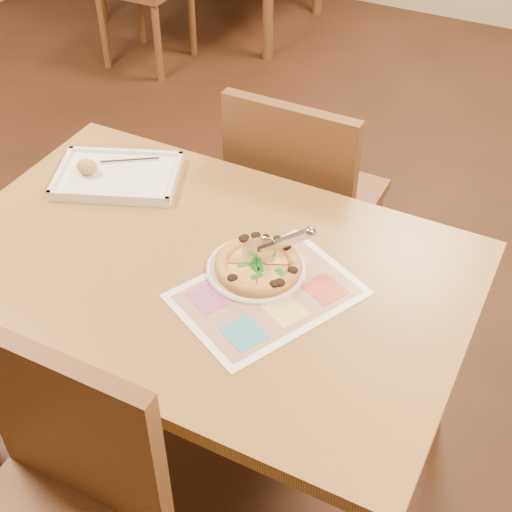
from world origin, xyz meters
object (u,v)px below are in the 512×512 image
at_px(pizza, 258,265).
at_px(pizza_cutter, 276,245).
at_px(dining_table, 203,290).
at_px(chair_far, 300,188).
at_px(chair_near, 55,498).
at_px(appetizer_tray, 115,177).
at_px(plate, 256,270).
at_px(menu, 267,294).

xyz_separation_m(pizza, pizza_cutter, (0.04, 0.02, 0.06)).
relative_size(dining_table, chair_far, 2.77).
bearing_deg(dining_table, chair_near, -90.00).
height_order(pizza_cutter, appetizer_tray, pizza_cutter).
xyz_separation_m(dining_table, plate, (0.13, 0.04, 0.09)).
distance_m(chair_far, pizza_cutter, 0.61).
bearing_deg(chair_near, plate, 78.42).
distance_m(chair_near, appetizer_tray, 0.91).
bearing_deg(appetizer_tray, menu, -20.73).
bearing_deg(plate, pizza, -14.49).
relative_size(chair_near, plate, 1.96).
distance_m(plate, appetizer_tray, 0.55).
bearing_deg(chair_near, chair_far, 90.00).
height_order(pizza, pizza_cutter, pizza_cutter).
relative_size(chair_far, menu, 1.14).
xyz_separation_m(pizza_cutter, appetizer_tray, (-0.57, 0.14, -0.07)).
relative_size(chair_near, menu, 1.14).
bearing_deg(menu, dining_table, 173.89).
bearing_deg(plate, dining_table, -163.27).
xyz_separation_m(appetizer_tray, menu, (0.59, -0.22, -0.01)).
distance_m(dining_table, menu, 0.21).
xyz_separation_m(chair_far, plate, (0.13, -0.56, 0.16)).
bearing_deg(pizza_cutter, menu, -111.59).
bearing_deg(chair_near, pizza, 77.89).
relative_size(plate, pizza_cutter, 1.70).
xyz_separation_m(dining_table, pizza, (0.14, 0.04, 0.11)).
distance_m(pizza_cutter, menu, 0.12).
bearing_deg(dining_table, menu, -6.11).
bearing_deg(pizza_cutter, appetizer_tray, 131.98).
relative_size(pizza, pizza_cutter, 1.50).
relative_size(plate, pizza, 1.14).
bearing_deg(appetizer_tray, chair_far, 45.36).
distance_m(chair_far, plate, 0.60).
xyz_separation_m(plate, appetizer_tray, (-0.53, 0.16, 0.01)).
height_order(chair_near, menu, chair_near).
bearing_deg(chair_far, plate, 103.16).
bearing_deg(chair_far, menu, 107.12).
xyz_separation_m(pizza, appetizer_tray, (-0.53, 0.16, -0.01)).
height_order(dining_table, pizza_cutter, pizza_cutter).
height_order(chair_near, pizza, chair_near).
distance_m(appetizer_tray, menu, 0.63).
xyz_separation_m(chair_near, plate, (0.13, 0.64, 0.16)).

